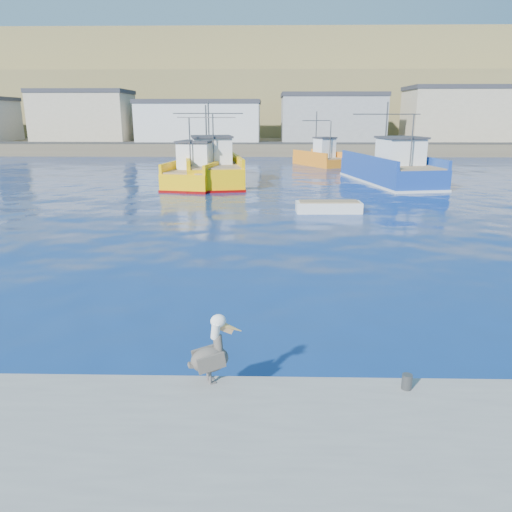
{
  "coord_description": "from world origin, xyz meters",
  "views": [
    {
      "loc": [
        0.3,
        -12.0,
        5.59
      ],
      "look_at": [
        -0.06,
        3.6,
        1.15
      ],
      "focal_mm": 35.0,
      "sensor_mm": 36.0,
      "label": 1
    }
  ],
  "objects_px": {
    "trawler_yellow_b": "(202,172)",
    "pelican": "(212,354)",
    "boat_orange": "(320,157)",
    "skiff_mid": "(329,208)",
    "trawler_yellow_a": "(211,169)",
    "trawler_blue": "(391,169)"
  },
  "relations": [
    {
      "from": "trawler_yellow_b",
      "to": "skiff_mid",
      "type": "relative_size",
      "value": 2.87
    },
    {
      "from": "pelican",
      "to": "trawler_yellow_b",
      "type": "bearing_deg",
      "value": 97.51
    },
    {
      "from": "trawler_yellow_a",
      "to": "skiff_mid",
      "type": "height_order",
      "value": "trawler_yellow_a"
    },
    {
      "from": "trawler_blue",
      "to": "skiff_mid",
      "type": "xyz_separation_m",
      "value": [
        -6.79,
        -13.52,
        -0.84
      ]
    },
    {
      "from": "trawler_blue",
      "to": "boat_orange",
      "type": "xyz_separation_m",
      "value": [
        -4.5,
        14.32,
        -0.14
      ]
    },
    {
      "from": "boat_orange",
      "to": "skiff_mid",
      "type": "relative_size",
      "value": 1.94
    },
    {
      "from": "trawler_yellow_b",
      "to": "pelican",
      "type": "relative_size",
      "value": 7.95
    },
    {
      "from": "pelican",
      "to": "boat_orange",
      "type": "bearing_deg",
      "value": 81.75
    },
    {
      "from": "trawler_yellow_b",
      "to": "trawler_blue",
      "type": "relative_size",
      "value": 0.84
    },
    {
      "from": "trawler_yellow_b",
      "to": "skiff_mid",
      "type": "xyz_separation_m",
      "value": [
        8.97,
        -11.97,
        -0.74
      ]
    },
    {
      "from": "boat_orange",
      "to": "skiff_mid",
      "type": "xyz_separation_m",
      "value": [
        -2.29,
        -27.84,
        -0.71
      ]
    },
    {
      "from": "trawler_yellow_a",
      "to": "boat_orange",
      "type": "distance_m",
      "value": 17.92
    },
    {
      "from": "skiff_mid",
      "to": "pelican",
      "type": "distance_m",
      "value": 20.93
    },
    {
      "from": "trawler_yellow_b",
      "to": "boat_orange",
      "type": "height_order",
      "value": "trawler_yellow_b"
    },
    {
      "from": "trawler_yellow_a",
      "to": "pelican",
      "type": "bearing_deg",
      "value": -83.71
    },
    {
      "from": "boat_orange",
      "to": "skiff_mid",
      "type": "height_order",
      "value": "boat_orange"
    },
    {
      "from": "boat_orange",
      "to": "pelican",
      "type": "bearing_deg",
      "value": -98.25
    },
    {
      "from": "pelican",
      "to": "skiff_mid",
      "type": "bearing_deg",
      "value": 77.01
    },
    {
      "from": "trawler_yellow_a",
      "to": "pelican",
      "type": "xyz_separation_m",
      "value": [
        3.73,
        -33.86,
        -0.04
      ]
    },
    {
      "from": "trawler_yellow_a",
      "to": "trawler_yellow_b",
      "type": "height_order",
      "value": "trawler_yellow_a"
    },
    {
      "from": "trawler_blue",
      "to": "pelican",
      "type": "distance_m",
      "value": 35.79
    },
    {
      "from": "trawler_blue",
      "to": "skiff_mid",
      "type": "relative_size",
      "value": 3.42
    }
  ]
}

